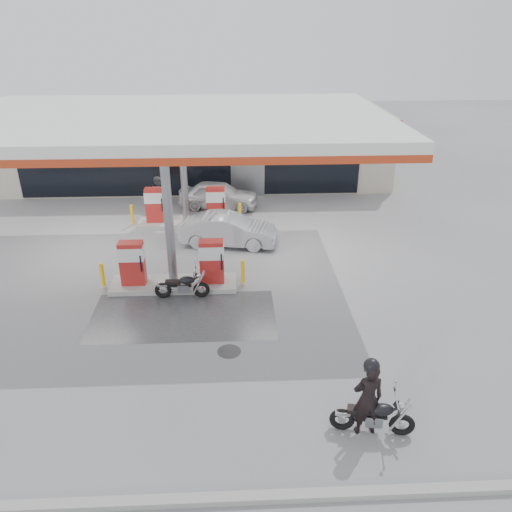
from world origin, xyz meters
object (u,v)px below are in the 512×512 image
(pump_island_far, at_px, (186,210))
(sedan_white, at_px, (219,195))
(parked_motorcycle, at_px, (183,286))
(attendant, at_px, (158,193))
(hatchback_silver, at_px, (228,230))
(parked_car_left, at_px, (42,179))
(pump_island_near, at_px, (173,269))
(main_motorcycle, at_px, (374,417))
(biker_main, at_px, (368,399))

(pump_island_far, bearing_deg, sedan_white, 56.08)
(parked_motorcycle, xyz_separation_m, sedan_white, (1.07, 9.00, 0.24))
(pump_island_far, distance_m, attendant, 2.62)
(attendant, height_order, hatchback_silver, attendant)
(parked_car_left, bearing_deg, parked_motorcycle, -122.26)
(pump_island_near, bearing_deg, main_motorcycle, -53.59)
(pump_island_near, bearing_deg, biker_main, -54.46)
(pump_island_far, bearing_deg, pump_island_near, -90.00)
(attendant, bearing_deg, parked_motorcycle, -178.72)
(pump_island_near, height_order, hatchback_silver, pump_island_near)
(parked_motorcycle, height_order, sedan_white, sedan_white)
(attendant, bearing_deg, sedan_white, -99.62)
(main_motorcycle, bearing_deg, parked_car_left, 136.36)
(pump_island_far, distance_m, main_motorcycle, 14.33)
(main_motorcycle, height_order, parked_car_left, parked_car_left)
(pump_island_near, xyz_separation_m, parked_motorcycle, (0.41, -0.80, -0.28))
(pump_island_near, bearing_deg, hatchback_silver, 61.23)
(pump_island_near, distance_m, sedan_white, 8.33)
(pump_island_far, distance_m, parked_motorcycle, 6.81)
(pump_island_far, height_order, main_motorcycle, pump_island_far)
(pump_island_far, height_order, attendant, pump_island_far)
(pump_island_far, distance_m, biker_main, 14.23)
(pump_island_far, distance_m, hatchback_silver, 3.11)
(attendant, relative_size, hatchback_silver, 0.42)
(main_motorcycle, height_order, sedan_white, sedan_white)
(parked_car_left, bearing_deg, sedan_white, -86.36)
(pump_island_far, relative_size, sedan_white, 1.29)
(attendant, bearing_deg, pump_island_near, 179.65)
(biker_main, height_order, parked_motorcycle, biker_main)
(sedan_white, height_order, hatchback_silver, sedan_white)
(parked_motorcycle, distance_m, hatchback_silver, 4.67)
(biker_main, bearing_deg, parked_car_left, -58.32)
(parked_car_left, bearing_deg, pump_island_near, -121.74)
(sedan_white, height_order, parked_car_left, sedan_white)
(attendant, relative_size, parked_car_left, 0.38)
(pump_island_far, height_order, parked_motorcycle, pump_island_far)
(parked_car_left, bearing_deg, main_motorcycle, -121.70)
(main_motorcycle, height_order, hatchback_silver, hatchback_silver)
(hatchback_silver, bearing_deg, biker_main, -153.83)
(parked_motorcycle, bearing_deg, sedan_white, 83.52)
(pump_island_far, height_order, hatchback_silver, pump_island_far)
(pump_island_near, height_order, sedan_white, pump_island_near)
(main_motorcycle, height_order, biker_main, biker_main)
(main_motorcycle, xyz_separation_m, parked_car_left, (-13.81, 18.76, 0.21))
(pump_island_near, height_order, parked_car_left, pump_island_near)
(main_motorcycle, relative_size, sedan_white, 0.49)
(main_motorcycle, bearing_deg, hatchback_silver, 117.32)
(pump_island_far, relative_size, attendant, 3.02)
(main_motorcycle, bearing_deg, biker_main, -178.88)
(biker_main, relative_size, sedan_white, 0.49)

